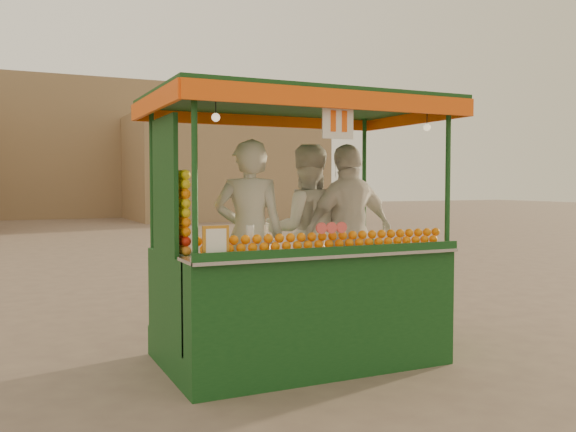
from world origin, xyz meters
name	(u,v)px	position (x,y,z in m)	size (l,w,h in m)	color
ground	(343,356)	(0.00, 0.00, 0.00)	(90.00, 90.00, 0.00)	brown
building_right	(223,168)	(7.00, 24.00, 2.50)	(9.00, 6.00, 5.00)	#8C6F4F
building_center	(21,149)	(-2.00, 30.00, 3.50)	(14.00, 7.00, 7.00)	#8C6F4F
juice_cart	(295,278)	(-0.55, -0.03, 0.83)	(2.80, 1.81, 2.54)	#103C15
vendor_left	(249,236)	(-0.92, 0.21, 1.22)	(0.79, 0.66, 1.84)	beige
vendor_middle	(306,232)	(-0.17, 0.49, 1.21)	(1.04, 0.90, 1.83)	silver
vendor_right	(349,232)	(0.21, 0.24, 1.21)	(1.12, 0.56, 1.84)	silver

